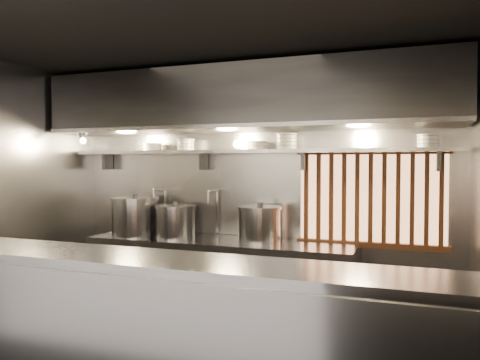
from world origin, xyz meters
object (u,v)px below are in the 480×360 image
Objects in this scene: stock_pot_left at (135,216)px; stock_pot_right at (260,224)px; pendant_bulb at (238,144)px; heat_lamp at (82,136)px; stock_pot_mid at (176,221)px.

stock_pot_left is 1.51m from stock_pot_right.
heat_lamp is at bearing -169.00° from pendant_bulb.
heat_lamp is 0.48× the size of stock_pot_left.
stock_pot_mid is (1.08, 0.24, -0.98)m from heat_lamp.
stock_pot_right is (2.07, 0.32, -0.97)m from heat_lamp.
heat_lamp reaches higher than stock_pot_right.
heat_lamp is 1.12m from stock_pot_left.
pendant_bulb is 0.38× the size of stock_pot_right.
heat_lamp is 1.83m from pendant_bulb.
stock_pot_mid is (0.53, 0.01, -0.04)m from stock_pot_left.
stock_pot_left is (0.56, 0.23, -0.94)m from heat_lamp.
stock_pot_right is at bearing 4.60° from stock_pot_mid.
pendant_bulb is 0.26× the size of stock_pot_left.
heat_lamp is at bearing -167.29° from stock_pot_mid.
pendant_bulb is at bearing 8.38° from stock_pot_mid.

